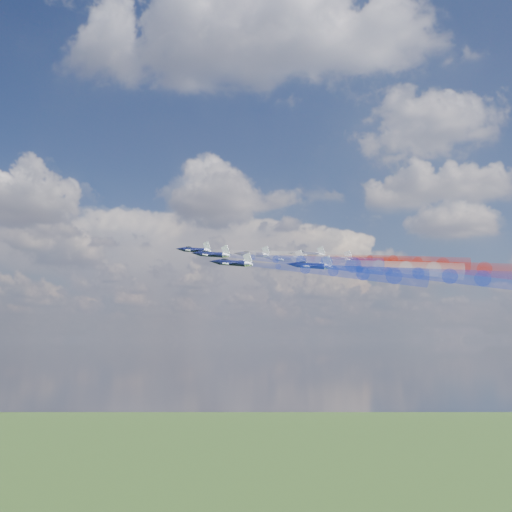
# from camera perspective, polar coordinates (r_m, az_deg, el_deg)

# --- Properties ---
(jet_lead) EXTENTS (14.88, 13.60, 6.43)m
(jet_lead) POSITION_cam_1_polar(r_m,az_deg,el_deg) (171.20, -5.75, 0.56)
(jet_lead) COLOR black
(trail_lead) EXTENTS (38.52, 17.70, 9.65)m
(trail_lead) POSITION_cam_1_polar(r_m,az_deg,el_deg) (158.32, 1.72, 0.05)
(trail_lead) COLOR white
(jet_inner_left) EXTENTS (14.88, 13.60, 6.43)m
(jet_inner_left) POSITION_cam_1_polar(r_m,az_deg,el_deg) (156.82, -4.14, 0.15)
(jet_inner_left) COLOR black
(trail_inner_left) EXTENTS (38.52, 17.70, 9.65)m
(trail_inner_left) POSITION_cam_1_polar(r_m,az_deg,el_deg) (144.72, 4.20, -0.45)
(trail_inner_left) COLOR #1934D7
(jet_inner_right) EXTENTS (14.88, 13.60, 6.43)m
(jet_inner_right) POSITION_cam_1_polar(r_m,az_deg,el_deg) (172.50, -0.27, 0.14)
(jet_inner_right) COLOR black
(trail_inner_right) EXTENTS (38.52, 17.70, 9.65)m
(trail_inner_right) POSITION_cam_1_polar(r_m,az_deg,el_deg) (161.81, 7.50, -0.40)
(trail_inner_right) COLOR red
(jet_outer_left) EXTENTS (14.88, 13.60, 6.43)m
(jet_outer_left) POSITION_cam_1_polar(r_m,az_deg,el_deg) (141.67, -2.22, -0.65)
(jet_outer_left) COLOR black
(trail_outer_left) EXTENTS (38.52, 17.70, 9.65)m
(trail_outer_left) POSITION_cam_1_polar(r_m,az_deg,el_deg) (130.56, 7.23, -1.38)
(trail_outer_left) COLOR #1934D7
(jet_center_third) EXTENTS (14.88, 13.60, 6.43)m
(jet_center_third) POSITION_cam_1_polar(r_m,az_deg,el_deg) (159.32, 2.75, -0.28)
(jet_center_third) COLOR black
(trail_center_third) EXTENTS (38.52, 17.70, 9.65)m
(trail_center_third) POSITION_cam_1_polar(r_m,az_deg,el_deg) (150.02, 11.37, -0.88)
(trail_center_third) COLOR white
(jet_outer_right) EXTENTS (14.88, 13.60, 6.43)m
(jet_outer_right) POSITION_cam_1_polar(r_m,az_deg,el_deg) (176.73, 4.87, 0.15)
(jet_outer_right) COLOR black
(trail_outer_right) EXTENTS (38.52, 17.70, 9.65)m
(trail_outer_right) POSITION_cam_1_polar(r_m,az_deg,el_deg) (168.12, 12.68, -0.36)
(trail_outer_right) COLOR red
(jet_rear_left) EXTENTS (14.88, 13.60, 6.43)m
(jet_rear_left) POSITION_cam_1_polar(r_m,az_deg,el_deg) (143.35, 5.15, -0.90)
(jet_rear_left) COLOR black
(trail_rear_left) EXTENTS (38.52, 17.70, 9.65)m
(trail_rear_left) POSITION_cam_1_polar(r_m,az_deg,el_deg) (135.28, 14.90, -1.60)
(trail_rear_left) COLOR #1934D7
(jet_rear_right) EXTENTS (14.88, 13.60, 6.43)m
(jet_rear_right) POSITION_cam_1_polar(r_m,az_deg,el_deg) (163.98, 7.24, -0.32)
(jet_rear_right) COLOR black
(trail_rear_right) EXTENTS (38.52, 17.70, 9.65)m
(trail_rear_right) POSITION_cam_1_polar(r_m,az_deg,el_deg) (156.52, 15.79, -0.90)
(trail_rear_right) COLOR red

